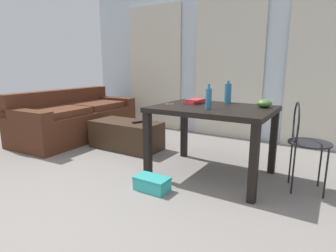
{
  "coord_description": "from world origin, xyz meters",
  "views": [
    {
      "loc": [
        1.56,
        -1.2,
        1.15
      ],
      "look_at": [
        -0.24,
        1.72,
        0.41
      ],
      "focal_mm": 29.38,
      "sensor_mm": 36.0,
      "label": 1
    }
  ],
  "objects_px": {
    "couch": "(76,119)",
    "wire_chair": "(303,136)",
    "bowl": "(264,103)",
    "scissors": "(171,104)",
    "bottle_near": "(209,98)",
    "bottle_far": "(228,93)",
    "book_stack": "(195,101)",
    "craft_table": "(213,116)",
    "coffee_table": "(126,135)",
    "shoebox": "(152,184)",
    "tv_remote_primary": "(138,122)"
  },
  "relations": [
    {
      "from": "shoebox",
      "to": "tv_remote_primary",
      "type": "bearing_deg",
      "value": 133.01
    },
    {
      "from": "scissors",
      "to": "bottle_far",
      "type": "bearing_deg",
      "value": 40.98
    },
    {
      "from": "craft_table",
      "to": "bowl",
      "type": "relative_size",
      "value": 8.01
    },
    {
      "from": "coffee_table",
      "to": "tv_remote_primary",
      "type": "distance_m",
      "value": 0.3
    },
    {
      "from": "craft_table",
      "to": "shoebox",
      "type": "height_order",
      "value": "craft_table"
    },
    {
      "from": "couch",
      "to": "craft_table",
      "type": "bearing_deg",
      "value": -7.53
    },
    {
      "from": "couch",
      "to": "scissors",
      "type": "distance_m",
      "value": 2.17
    },
    {
      "from": "bowl",
      "to": "scissors",
      "type": "bearing_deg",
      "value": -162.92
    },
    {
      "from": "couch",
      "to": "coffee_table",
      "type": "bearing_deg",
      "value": -2.61
    },
    {
      "from": "craft_table",
      "to": "bottle_far",
      "type": "relative_size",
      "value": 4.77
    },
    {
      "from": "wire_chair",
      "to": "bowl",
      "type": "height_order",
      "value": "wire_chair"
    },
    {
      "from": "craft_table",
      "to": "scissors",
      "type": "xyz_separation_m",
      "value": [
        -0.47,
        -0.07,
        0.1
      ]
    },
    {
      "from": "couch",
      "to": "bowl",
      "type": "distance_m",
      "value": 3.06
    },
    {
      "from": "bottle_near",
      "to": "tv_remote_primary",
      "type": "height_order",
      "value": "bottle_near"
    },
    {
      "from": "craft_table",
      "to": "coffee_table",
      "type": "bearing_deg",
      "value": 168.67
    },
    {
      "from": "couch",
      "to": "craft_table",
      "type": "xyz_separation_m",
      "value": [
        2.55,
        -0.34,
        0.34
      ]
    },
    {
      "from": "bottle_near",
      "to": "wire_chair",
      "type": "bearing_deg",
      "value": 18.16
    },
    {
      "from": "wire_chair",
      "to": "tv_remote_primary",
      "type": "distance_m",
      "value": 2.09
    },
    {
      "from": "craft_table",
      "to": "bowl",
      "type": "height_order",
      "value": "bowl"
    },
    {
      "from": "scissors",
      "to": "tv_remote_primary",
      "type": "distance_m",
      "value": 0.9
    },
    {
      "from": "tv_remote_primary",
      "to": "couch",
      "type": "bearing_deg",
      "value": -160.17
    },
    {
      "from": "coffee_table",
      "to": "bottle_far",
      "type": "xyz_separation_m",
      "value": [
        1.45,
        0.08,
        0.66
      ]
    },
    {
      "from": "bottle_far",
      "to": "scissors",
      "type": "height_order",
      "value": "bottle_far"
    },
    {
      "from": "couch",
      "to": "wire_chair",
      "type": "relative_size",
      "value": 2.44
    },
    {
      "from": "wire_chair",
      "to": "bowl",
      "type": "relative_size",
      "value": 5.62
    },
    {
      "from": "couch",
      "to": "scissors",
      "type": "xyz_separation_m",
      "value": [
        2.08,
        -0.4,
        0.44
      ]
    },
    {
      "from": "shoebox",
      "to": "bottle_near",
      "type": "bearing_deg",
      "value": 54.29
    },
    {
      "from": "bottle_far",
      "to": "couch",
      "type": "bearing_deg",
      "value": -179.35
    },
    {
      "from": "coffee_table",
      "to": "wire_chair",
      "type": "bearing_deg",
      "value": -4.79
    },
    {
      "from": "couch",
      "to": "wire_chair",
      "type": "distance_m",
      "value": 3.43
    },
    {
      "from": "craft_table",
      "to": "book_stack",
      "type": "relative_size",
      "value": 4.72
    },
    {
      "from": "wire_chair",
      "to": "scissors",
      "type": "bearing_deg",
      "value": -173.15
    },
    {
      "from": "shoebox",
      "to": "bottle_far",
      "type": "bearing_deg",
      "value": 71.44
    },
    {
      "from": "couch",
      "to": "bottle_far",
      "type": "bearing_deg",
      "value": 0.65
    },
    {
      "from": "bottle_far",
      "to": "tv_remote_primary",
      "type": "height_order",
      "value": "bottle_far"
    },
    {
      "from": "bottle_near",
      "to": "coffee_table",
      "type": "bearing_deg",
      "value": 162.27
    },
    {
      "from": "bottle_far",
      "to": "coffee_table",
      "type": "bearing_deg",
      "value": -176.83
    },
    {
      "from": "coffee_table",
      "to": "book_stack",
      "type": "xyz_separation_m",
      "value": [
        1.15,
        -0.14,
        0.57
      ]
    },
    {
      "from": "tv_remote_primary",
      "to": "bottle_far",
      "type": "bearing_deg",
      "value": 24.37
    },
    {
      "from": "craft_table",
      "to": "wire_chair",
      "type": "xyz_separation_m",
      "value": [
        0.86,
        0.09,
        -0.12
      ]
    },
    {
      "from": "wire_chair",
      "to": "bottle_near",
      "type": "bearing_deg",
      "value": -161.84
    },
    {
      "from": "couch",
      "to": "bottle_near",
      "type": "distance_m",
      "value": 2.69
    },
    {
      "from": "bottle_far",
      "to": "bowl",
      "type": "height_order",
      "value": "bottle_far"
    },
    {
      "from": "wire_chair",
      "to": "shoebox",
      "type": "height_order",
      "value": "wire_chair"
    },
    {
      "from": "coffee_table",
      "to": "scissors",
      "type": "xyz_separation_m",
      "value": [
        0.96,
        -0.35,
        0.55
      ]
    },
    {
      "from": "craft_table",
      "to": "tv_remote_primary",
      "type": "relative_size",
      "value": 6.59
    },
    {
      "from": "bowl",
      "to": "wire_chair",
      "type": "bearing_deg",
      "value": -17.97
    },
    {
      "from": "craft_table",
      "to": "scissors",
      "type": "height_order",
      "value": "scissors"
    },
    {
      "from": "wire_chair",
      "to": "bowl",
      "type": "bearing_deg",
      "value": 162.03
    },
    {
      "from": "couch",
      "to": "book_stack",
      "type": "distance_m",
      "value": 2.33
    }
  ]
}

